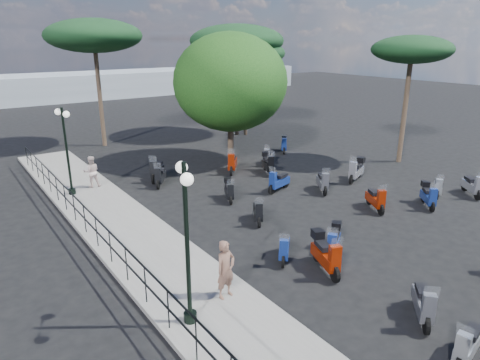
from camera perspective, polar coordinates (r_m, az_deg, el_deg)
ground at (r=17.02m, az=11.67°, el=-6.43°), size 120.00×120.00×0.00m
sidewalk at (r=15.85m, az=-13.31°, el=-8.18°), size 3.00×30.00×0.15m
railing at (r=14.95m, az=-17.85°, el=-6.77°), size 0.04×26.04×1.10m
lamp_post_1 at (r=10.34m, az=-7.11°, el=-7.32°), size 0.64×1.18×4.23m
lamp_post_2 at (r=20.78m, az=-22.16°, el=4.24°), size 0.41×1.18×4.02m
woman at (r=11.99m, az=-1.92°, el=-11.82°), size 0.67×0.49×1.69m
pedestrian_far at (r=21.83m, az=-19.19°, el=1.06°), size 0.86×0.73×1.54m
scooter_1 at (r=12.49m, az=23.26°, el=-14.95°), size 1.33×1.23×1.36m
scooter_2 at (r=14.92m, az=12.38°, el=-8.08°), size 1.41×1.09×1.30m
scooter_3 at (r=17.13m, az=2.42°, el=-4.29°), size 0.96×1.36×1.25m
scooter_4 at (r=19.39m, az=-1.47°, el=-1.49°), size 0.84×1.38×1.19m
scooter_5 at (r=21.73m, az=-10.61°, el=0.45°), size 1.09×1.42×1.34m
scooter_6 at (r=11.53m, az=28.05°, el=-18.88°), size 1.60×0.60×1.28m
scooter_7 at (r=13.90m, az=11.36°, el=-9.75°), size 0.93×1.77×1.48m
scooter_8 at (r=14.39m, az=5.92°, el=-9.08°), size 1.12×1.14×1.20m
scooter_9 at (r=20.64m, az=5.17°, el=-0.24°), size 1.68×0.73×1.36m
scooter_10 at (r=22.57m, az=-11.05°, el=1.23°), size 1.30×1.51×1.49m
scooter_13 at (r=19.21m, az=17.66°, el=-2.50°), size 0.97×1.55×1.36m
scooter_14 at (r=20.86m, az=10.98°, el=-0.31°), size 1.09×1.47×1.37m
scooter_15 at (r=23.37m, az=3.74°, el=2.16°), size 0.96×1.64×1.40m
scooter_16 at (r=23.51m, az=-1.02°, el=2.26°), size 1.30×1.51×1.49m
scooter_19 at (r=20.39m, az=23.82°, el=-1.98°), size 1.19×1.33×1.29m
scooter_20 at (r=22.87m, az=15.25°, el=1.23°), size 1.75×0.94×1.47m
scooter_21 at (r=25.09m, az=3.85°, el=3.11°), size 1.38×1.08×1.31m
scooter_24 at (r=22.73m, az=28.57°, el=-0.70°), size 1.14×1.46×1.38m
scooter_25 at (r=21.96m, az=24.90°, el=-0.91°), size 1.37×0.91×1.22m
scooter_26 at (r=27.96m, az=5.88°, el=4.71°), size 1.18×1.33×1.29m
broadleaf_tree at (r=25.03m, az=-1.31°, el=12.88°), size 6.57×6.57×7.45m
pine_0 at (r=32.36m, az=-0.44°, el=18.03°), size 6.82×6.82×8.07m
pine_1 at (r=32.39m, az=0.77°, el=16.51°), size 5.76×5.76×7.03m
pine_2 at (r=30.30m, az=-18.93°, el=17.71°), size 6.16×6.16×8.29m
pine_3 at (r=26.53m, az=21.95°, el=15.74°), size 4.45×4.45×7.24m
distant_hills at (r=56.78m, az=-24.11°, el=11.18°), size 70.00×8.00×3.00m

